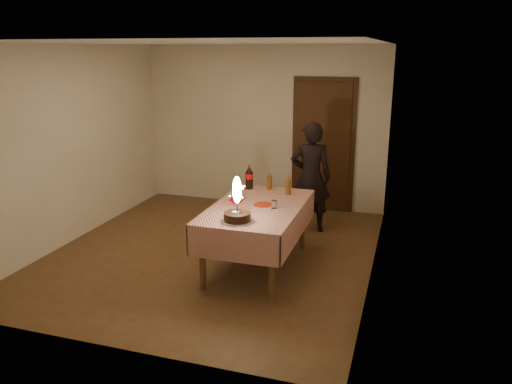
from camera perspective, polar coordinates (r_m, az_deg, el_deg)
ground at (r=6.51m, az=-4.91°, el=-6.89°), size 4.00×4.50×0.01m
room_shell at (r=6.12m, az=-4.72°, el=7.75°), size 4.04×4.54×2.62m
dining_table at (r=5.85m, az=0.15°, el=-2.52°), size 1.02×1.72×0.77m
birthday_cake at (r=5.27m, az=-2.16°, el=-2.14°), size 0.36×0.36×0.49m
red_plate at (r=5.84m, az=0.81°, el=-1.45°), size 0.22×0.22×0.01m
red_cup at (r=5.88m, az=-2.40°, el=-0.85°), size 0.08×0.08×0.10m
clear_cup at (r=5.72m, az=2.10°, el=-1.41°), size 0.07×0.07×0.09m
napkin_stack at (r=6.03m, az=-2.16°, el=-0.83°), size 0.15×0.15×0.02m
cola_bottle at (r=6.48m, az=-0.79°, el=1.69°), size 0.10×0.10×0.32m
amber_bottle_left at (r=6.45m, az=1.55°, el=1.30°), size 0.06×0.06×0.25m
amber_bottle_right at (r=6.24m, az=3.69°, el=0.76°), size 0.06×0.06×0.25m
photographer at (r=7.08m, az=6.26°, el=1.72°), size 0.64×0.49×1.58m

